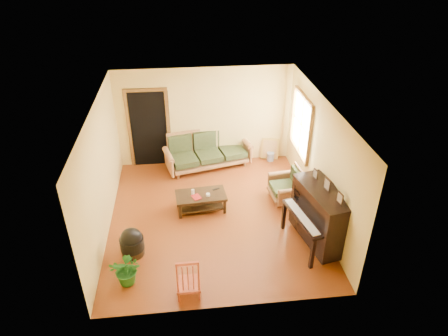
{
  "coord_description": "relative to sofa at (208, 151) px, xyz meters",
  "views": [
    {
      "loc": [
        -0.57,
        -7.03,
        5.43
      ],
      "look_at": [
        0.24,
        0.2,
        1.1
      ],
      "focal_mm": 32.0,
      "sensor_mm": 36.0,
      "label": 1
    }
  ],
  "objects": [
    {
      "name": "glass_jar",
      "position": [
        -0.16,
        -1.96,
        -0.04
      ],
      "size": [
        0.09,
        0.09,
        0.06
      ],
      "primitive_type": "cylinder",
      "rotation": [
        0.0,
        0.0,
        -0.05
      ],
      "color": "white",
      "rests_on": "coffee_table"
    },
    {
      "name": "footstool",
      "position": [
        -1.73,
        -3.19,
        -0.25
      ],
      "size": [
        0.53,
        0.53,
        0.44
      ],
      "primitive_type": "cylinder",
      "rotation": [
        0.0,
        0.0,
        -0.14
      ],
      "color": "black",
      "rests_on": "floor"
    },
    {
      "name": "window",
      "position": [
        2.16,
        -0.87,
        1.03
      ],
      "size": [
        0.12,
        1.36,
        1.46
      ],
      "primitive_type": "cube",
      "color": "white",
      "rests_on": "right_wall"
    },
    {
      "name": "coffee_table",
      "position": [
        -0.31,
        -1.88,
        -0.27
      ],
      "size": [
        1.15,
        0.69,
        0.4
      ],
      "primitive_type": "cube",
      "rotation": [
        0.0,
        0.0,
        0.08
      ],
      "color": "black",
      "rests_on": "floor"
    },
    {
      "name": "book",
      "position": [
        -0.49,
        -2.03,
        -0.06
      ],
      "size": [
        0.24,
        0.28,
        0.02
      ],
      "primitive_type": "imported",
      "rotation": [
        0.0,
        0.0,
        0.38
      ],
      "color": "maroon",
      "rests_on": "coffee_table"
    },
    {
      "name": "potted_plant",
      "position": [
        -1.74,
        -3.93,
        -0.16
      ],
      "size": [
        0.67,
        0.62,
        0.63
      ],
      "primitive_type": "imported",
      "rotation": [
        0.0,
        0.0,
        -0.27
      ],
      "color": "#1D5B1A",
      "rests_on": "floor"
    },
    {
      "name": "floor",
      "position": [
        -0.05,
        -2.17,
        -0.47
      ],
      "size": [
        5.0,
        5.0,
        0.0
      ],
      "primitive_type": "plane",
      "color": "#59230B",
      "rests_on": "ground"
    },
    {
      "name": "ceramic_crock",
      "position": [
        1.71,
        0.13,
        -0.35
      ],
      "size": [
        0.2,
        0.2,
        0.24
      ],
      "primitive_type": "cylinder",
      "rotation": [
        0.0,
        0.0,
        0.04
      ],
      "color": "#2E458B",
      "rests_on": "floor"
    },
    {
      "name": "armchair",
      "position": [
        1.65,
        -1.71,
        -0.07
      ],
      "size": [
        0.83,
        0.87,
        0.8
      ],
      "primitive_type": "cube",
      "rotation": [
        0.0,
        0.0,
        0.09
      ],
      "color": "brown",
      "rests_on": "floor"
    },
    {
      "name": "remote",
      "position": [
        0.04,
        -1.72,
        -0.06
      ],
      "size": [
        0.16,
        0.1,
        0.02
      ],
      "primitive_type": "cube",
      "rotation": [
        0.0,
        0.0,
        0.41
      ],
      "color": "black",
      "rests_on": "coffee_table"
    },
    {
      "name": "candle",
      "position": [
        -0.49,
        -1.86,
        -0.01
      ],
      "size": [
        0.08,
        0.08,
        0.12
      ],
      "primitive_type": "cylinder",
      "rotation": [
        0.0,
        0.0,
        0.17
      ],
      "color": "white",
      "rests_on": "coffee_table"
    },
    {
      "name": "sofa",
      "position": [
        0.0,
        0.0,
        0.0
      ],
      "size": [
        2.37,
        1.43,
        0.95
      ],
      "primitive_type": "cube",
      "rotation": [
        0.0,
        0.0,
        0.24
      ],
      "color": "brown",
      "rests_on": "floor"
    },
    {
      "name": "doorway",
      "position": [
        -1.5,
        0.31,
        0.55
      ],
      "size": [
        1.08,
        0.16,
        2.05
      ],
      "primitive_type": "cube",
      "color": "black",
      "rests_on": "floor"
    },
    {
      "name": "leaning_frame",
      "position": [
        1.71,
        0.24,
        -0.16
      ],
      "size": [
        0.48,
        0.22,
        0.62
      ],
      "primitive_type": "cube",
      "rotation": [
        0.0,
        0.0,
        -0.25
      ],
      "color": "gold",
      "rests_on": "floor"
    },
    {
      "name": "red_chair",
      "position": [
        -0.68,
        -4.3,
        -0.04
      ],
      "size": [
        0.41,
        0.45,
        0.87
      ],
      "primitive_type": "cube",
      "rotation": [
        0.0,
        0.0,
        -0.0
      ],
      "color": "#9B351C",
      "rests_on": "floor"
    },
    {
      "name": "piano",
      "position": [
        1.94,
        -3.25,
        0.15
      ],
      "size": [
        1.1,
        1.56,
        1.26
      ],
      "primitive_type": "cube",
      "rotation": [
        0.0,
        0.0,
        0.2
      ],
      "color": "black",
      "rests_on": "floor"
    }
  ]
}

